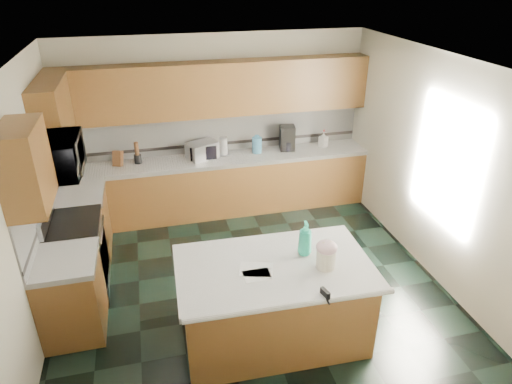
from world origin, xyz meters
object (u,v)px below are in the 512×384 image
object	(u,v)px
knife_block	(118,159)
toaster_oven	(202,150)
treat_jar	(326,259)
island_base	(273,304)
coffee_maker	(287,138)
soap_bottle_island	(305,238)
island_top	(274,268)

from	to	relation	value
knife_block	toaster_oven	bearing A→B (deg)	22.16
treat_jar	toaster_oven	bearing A→B (deg)	127.97
island_base	toaster_oven	xyz separation A→B (m)	(-0.30, 2.91, 0.62)
knife_block	island_base	bearing A→B (deg)	-40.07
toaster_oven	coffee_maker	xyz separation A→B (m)	(1.35, 0.03, 0.07)
soap_bottle_island	knife_block	distance (m)	3.37
soap_bottle_island	knife_block	bearing A→B (deg)	127.33
treat_jar	knife_block	world-z (taller)	knife_block
soap_bottle_island	toaster_oven	bearing A→B (deg)	106.47
toaster_oven	soap_bottle_island	bearing A→B (deg)	-101.65
island_base	coffee_maker	size ratio (longest dim) A/B	4.75
island_top	toaster_oven	bearing A→B (deg)	97.77
island_base	island_top	distance (m)	0.46
island_base	island_top	bearing A→B (deg)	1.90
knife_block	coffee_maker	distance (m)	2.59
island_top	soap_bottle_island	xyz separation A→B (m)	(0.36, 0.12, 0.22)
island_top	coffee_maker	size ratio (longest dim) A/B	5.01
island_base	coffee_maker	distance (m)	3.19
island_base	soap_bottle_island	size ratio (longest dim) A/B	4.91
treat_jar	toaster_oven	xyz separation A→B (m)	(-0.78, 3.06, 0.03)
island_base	island_top	world-z (taller)	island_top
knife_block	island_top	bearing A→B (deg)	-40.07
treat_jar	soap_bottle_island	distance (m)	0.31
island_base	toaster_oven	world-z (taller)	toaster_oven
knife_block	coffee_maker	bearing A→B (deg)	22.83
island_base	knife_block	size ratio (longest dim) A/B	8.05
soap_bottle_island	coffee_maker	size ratio (longest dim) A/B	0.97
island_top	coffee_maker	world-z (taller)	coffee_maker
island_top	soap_bottle_island	bearing A→B (deg)	20.23
coffee_maker	island_base	bearing A→B (deg)	-98.86
treat_jar	soap_bottle_island	size ratio (longest dim) A/B	0.53
coffee_maker	soap_bottle_island	bearing A→B (deg)	-93.04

